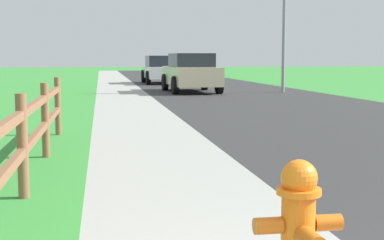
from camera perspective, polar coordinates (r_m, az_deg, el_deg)
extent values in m
plane|color=#388F38|center=(26.35, -5.58, 3.44)|extent=(120.00, 120.00, 0.00)
cube|color=#313131|center=(28.78, 1.12, 3.73)|extent=(7.00, 66.00, 0.01)
cube|color=#A2A39A|center=(28.31, -11.95, 3.55)|extent=(6.00, 66.00, 0.01)
cube|color=#388F38|center=(28.41, -14.98, 3.48)|extent=(5.00, 66.00, 0.00)
cylinder|color=orange|center=(3.13, 11.15, -7.35)|extent=(0.25, 0.25, 0.03)
sphere|color=orange|center=(3.11, 11.18, -5.98)|extent=(0.21, 0.21, 0.21)
cube|color=#CB6115|center=(3.10, 11.21, -4.76)|extent=(0.04, 0.04, 0.04)
cylinder|color=#CB6115|center=(3.13, 8.00, -10.94)|extent=(0.16, 0.10, 0.10)
cylinder|color=#CB6115|center=(3.25, 14.04, -10.41)|extent=(0.16, 0.10, 0.10)
cylinder|color=brown|center=(5.66, -17.38, -2.68)|extent=(0.11, 0.11, 1.06)
cylinder|color=brown|center=(7.91, -15.15, -0.06)|extent=(0.11, 0.11, 1.06)
cylinder|color=brown|center=(10.18, -13.91, 1.40)|extent=(0.11, 0.11, 1.06)
cube|color=brown|center=(5.67, -17.37, -3.21)|extent=(0.07, 9.16, 0.09)
cube|color=brown|center=(5.62, -17.50, 0.53)|extent=(0.07, 9.16, 0.09)
cube|color=#C6B793|center=(22.54, -0.14, 4.67)|extent=(1.89, 4.35, 0.74)
cube|color=#1E232B|center=(22.46, -0.10, 6.31)|extent=(1.62, 2.33, 0.55)
cylinder|color=black|center=(23.71, -2.85, 3.98)|extent=(0.24, 0.72, 0.71)
cylinder|color=black|center=(24.04, 1.31, 4.03)|extent=(0.24, 0.72, 0.71)
cylinder|color=black|center=(21.08, -1.79, 3.67)|extent=(0.24, 0.72, 0.71)
cylinder|color=black|center=(21.45, 2.87, 3.72)|extent=(0.24, 0.72, 0.71)
cube|color=white|center=(30.22, -3.11, 5.02)|extent=(1.93, 4.42, 0.61)
cube|color=#1E232B|center=(30.47, -3.18, 6.18)|extent=(1.68, 2.37, 0.61)
cylinder|color=black|center=(31.48, -5.12, 4.60)|extent=(0.23, 0.73, 0.72)
cylinder|color=black|center=(31.70, -1.74, 4.64)|extent=(0.23, 0.73, 0.72)
cylinder|color=black|center=(28.77, -4.63, 4.43)|extent=(0.23, 0.73, 0.72)
cylinder|color=black|center=(29.01, -0.94, 4.46)|extent=(0.23, 0.73, 0.72)
cylinder|color=gray|center=(22.47, 9.65, 10.32)|extent=(0.14, 0.14, 5.86)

